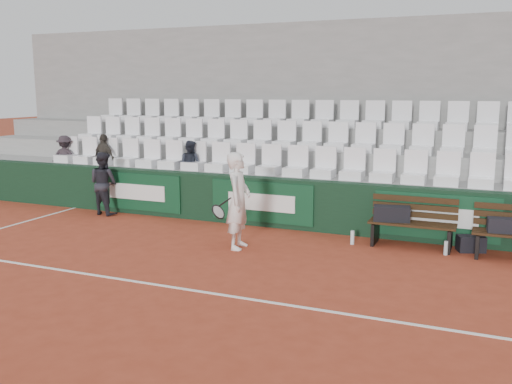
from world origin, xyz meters
name	(u,v)px	position (x,y,z in m)	size (l,w,h in m)	color
ground	(172,287)	(0.00, 0.00, 0.00)	(80.00, 80.00, 0.00)	#A43D25
court_baseline	(172,287)	(0.00, 0.00, 0.00)	(18.00, 0.06, 0.01)	white
back_barrier	(277,203)	(0.07, 3.99, 0.50)	(18.00, 0.34, 1.00)	black
grandstand_tier_front	(284,197)	(0.00, 4.62, 0.50)	(18.00, 0.95, 1.00)	#979694
grandstand_tier_mid	(299,180)	(0.00, 5.58, 0.72)	(18.00, 0.95, 1.45)	#959592
grandstand_tier_back	(311,165)	(0.00, 6.53, 0.95)	(18.00, 0.95, 1.90)	gray
grandstand_rear_wall	(320,113)	(0.00, 7.15, 2.20)	(18.00, 0.30, 4.40)	gray
seat_row_front	(282,160)	(0.00, 4.45, 1.31)	(11.90, 0.44, 0.63)	white
seat_row_mid	(297,135)	(0.00, 5.40, 1.77)	(11.90, 0.44, 0.63)	white
seat_row_back	(310,113)	(0.00, 6.35, 2.21)	(11.90, 0.44, 0.63)	silver
bench_left	(412,235)	(2.83, 3.47, 0.23)	(1.50, 0.56, 0.45)	#321E0F
sports_bag_left	(392,214)	(2.47, 3.45, 0.59)	(0.63, 0.27, 0.27)	black
sports_bag_right	(504,225)	(4.32, 3.34, 0.57)	(0.52, 0.24, 0.24)	black
sports_bag_ground	(471,244)	(3.82, 3.61, 0.14)	(0.45, 0.28, 0.28)	black
water_bottle_near	(352,238)	(1.82, 3.26, 0.13)	(0.07, 0.07, 0.25)	silver
water_bottle_far	(446,248)	(3.44, 3.21, 0.12)	(0.07, 0.07, 0.24)	#AEBEC5
tennis_player	(238,201)	(0.02, 2.24, 0.85)	(0.74, 0.67, 1.71)	white
ball_kid	(104,183)	(-3.92, 3.59, 0.70)	(0.68, 0.53, 1.41)	black
spectator_a	(64,139)	(-5.78, 4.50, 1.55)	(0.71, 0.41, 1.10)	#292026
spectator_b	(104,140)	(-4.58, 4.50, 1.59)	(0.69, 0.29, 1.17)	#35312B
spectator_c	(190,145)	(-2.22, 4.50, 1.55)	(0.53, 0.42, 1.10)	#1F232E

